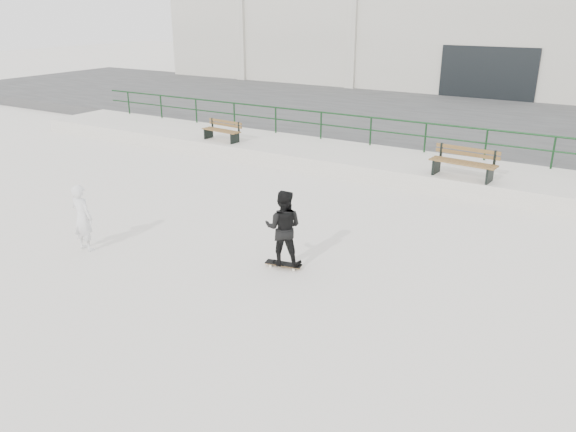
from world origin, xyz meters
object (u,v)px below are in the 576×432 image
Objects in this scene: skateboard at (283,264)px; standing_skater at (283,228)px; bench_right at (464,163)px; seated_skater at (82,218)px; bench_left at (222,131)px.

standing_skater is at bearing -11.02° from skateboard.
seated_skater is (-6.21, -8.46, -0.16)m from bench_right.
skateboard is at bearing -39.29° from bench_left.
seated_skater reaches higher than bench_left.
skateboard is (-1.88, -6.94, -0.86)m from bench_right.
bench_left is at bearing -71.58° from seated_skater.
bench_right is at bearing 4.85° from bench_left.
standing_skater reaches higher than seated_skater.
bench_left is 10.02m from standing_skater.
skateboard is at bearing -19.82° from standing_skater.
bench_left is 9.08m from seated_skater.
skateboard is at bearing -99.64° from bench_right.
standing_skater reaches higher than bench_right.
seated_skater is at bearing -171.63° from skateboard.
bench_left reaches higher than skateboard.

